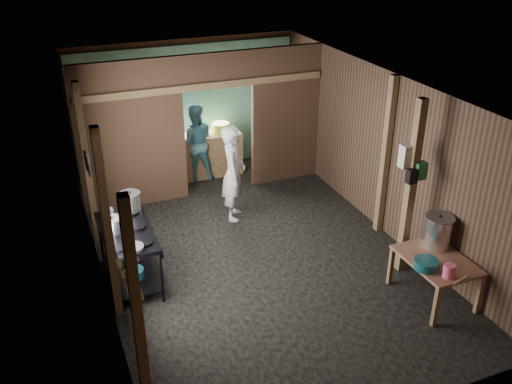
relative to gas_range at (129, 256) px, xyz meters
name	(u,v)px	position (x,y,z in m)	size (l,w,h in m)	color
floor	(251,250)	(1.88, 0.12, -0.42)	(4.50, 7.00, 0.00)	black
ceiling	(250,87)	(1.88, 0.12, 2.18)	(4.50, 7.00, 0.00)	#3C3B3A
wall_back	(186,106)	(1.88, 3.62, 0.88)	(4.50, 0.00, 2.60)	brown
wall_front	(388,319)	(1.88, -3.38, 0.88)	(4.50, 0.00, 2.60)	brown
wall_left	(93,201)	(-0.37, 0.12, 0.88)	(0.00, 7.00, 2.60)	brown
wall_right	(382,152)	(4.13, 0.12, 0.88)	(0.00, 7.00, 2.60)	brown
partition_left	(131,136)	(0.55, 2.32, 0.88)	(1.85, 0.10, 2.60)	#412A16
partition_right	(285,116)	(3.46, 2.32, 0.88)	(1.35, 0.10, 2.60)	#412A16
partition_header	(217,69)	(2.13, 2.32, 1.88)	(1.30, 0.10, 0.60)	#412A16
turquoise_panel	(187,109)	(1.88, 3.56, 0.83)	(4.40, 0.06, 2.50)	#72C0B6
back_counter	(210,154)	(2.18, 3.07, 0.01)	(1.20, 0.50, 0.85)	#9E7B4E
wall_clock	(198,76)	(2.13, 3.52, 1.48)	(0.20, 0.20, 0.03)	beige
post_left_a	(138,318)	(-0.30, -2.48, 0.88)	(0.10, 0.12, 2.60)	#9E7B4E
post_left_b	(108,228)	(-0.30, -0.68, 0.88)	(0.10, 0.12, 2.60)	#9E7B4E
post_left_c	(87,166)	(-0.30, 1.32, 0.88)	(0.10, 0.12, 2.60)	#9E7B4E
post_right	(385,157)	(4.06, -0.08, 0.88)	(0.10, 0.12, 2.60)	#9E7B4E
post_free	(410,189)	(3.73, -1.18, 0.88)	(0.12, 0.12, 2.60)	#9E7B4E
cross_beam	(205,86)	(1.88, 2.27, 1.63)	(4.40, 0.12, 0.12)	#9E7B4E
pan_lid_big	(89,165)	(-0.33, 0.52, 1.23)	(0.34, 0.34, 0.03)	gray
pan_lid_small	(86,161)	(-0.33, 0.92, 1.13)	(0.30, 0.30, 0.03)	black
wall_shelf	(130,279)	(-0.27, -1.98, 0.98)	(0.14, 0.80, 0.03)	#9E7B4E
jar_white	(134,288)	(-0.27, -2.23, 1.05)	(0.07, 0.07, 0.10)	beige
jar_yellow	(129,274)	(-0.27, -1.98, 1.05)	(0.08, 0.08, 0.10)	gold
jar_green	(125,263)	(-0.27, -1.76, 1.05)	(0.06, 0.06, 0.10)	#1F723C
bag_white	(408,156)	(3.68, -1.10, 1.36)	(0.22, 0.15, 0.32)	beige
bag_green	(420,171)	(3.80, -1.24, 1.18)	(0.16, 0.12, 0.24)	#1F723C
bag_black	(412,176)	(3.66, -1.26, 1.13)	(0.14, 0.10, 0.20)	black
gas_range	(129,256)	(0.00, 0.00, 0.00)	(0.72, 1.41, 0.83)	black
prep_table	(434,278)	(3.71, -1.93, -0.10)	(0.77, 1.05, 0.62)	#A36450
stove_pot_large	(131,203)	(0.17, 0.52, 0.55)	(0.31, 0.31, 0.31)	silver
stove_pot_med	(113,226)	(-0.17, 0.03, 0.51)	(0.27, 0.27, 0.23)	silver
stove_saucepan	(107,212)	(-0.17, 0.52, 0.47)	(0.17, 0.17, 0.11)	silver
frying_pan	(134,248)	(0.00, -0.52, 0.44)	(0.27, 0.49, 0.06)	gray
blue_tub_front	(133,273)	(0.00, -0.16, -0.19)	(0.30, 0.30, 0.13)	#154F58
blue_tub_back	(128,260)	(0.00, 0.22, -0.20)	(0.26, 0.26, 0.11)	#154F58
stock_pot	(438,232)	(3.91, -1.65, 0.42)	(0.40, 0.40, 0.47)	silver
wash_basin	(426,264)	(3.44, -2.05, 0.27)	(0.32, 0.32, 0.12)	#154F58
pink_bucket	(449,271)	(3.58, -2.31, 0.30)	(0.15, 0.15, 0.18)	#FA5E8A
knife	(460,280)	(3.67, -2.43, 0.21)	(0.30, 0.04, 0.01)	silver
yellow_tub	(221,128)	(2.41, 3.07, 0.53)	(0.34, 0.34, 0.19)	gold
cook	(233,173)	(2.00, 1.22, 0.41)	(0.60, 0.40, 1.65)	silver
worker_back	(195,142)	(1.85, 2.96, 0.35)	(0.74, 0.58, 1.53)	teal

